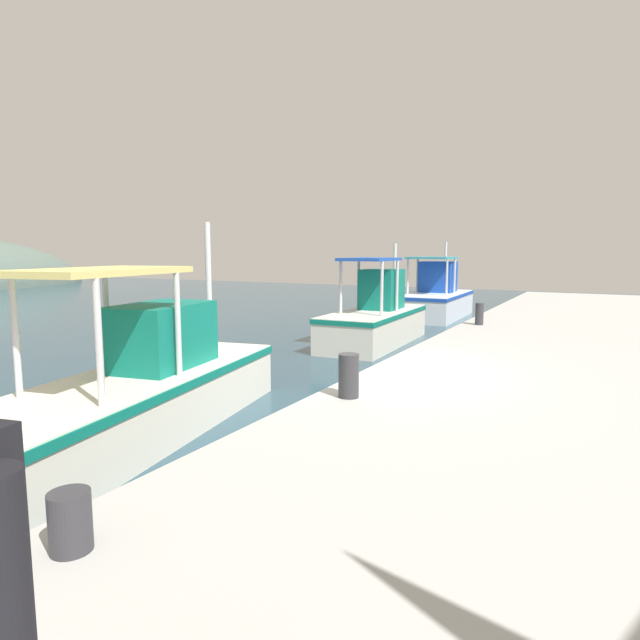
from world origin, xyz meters
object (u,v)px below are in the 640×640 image
object	(u,v)px
fishing_boat_second	(137,391)
fishing_boat_fourth	(434,299)
mooring_bollard_third	(349,376)
mooring_bollard_fourth	(479,314)
fishing_boat_third	(375,319)
mooring_bollard_second	(70,522)

from	to	relation	value
fishing_boat_second	fishing_boat_fourth	bearing A→B (deg)	1.09
fishing_boat_second	mooring_bollard_third	bearing A→B (deg)	-78.18
fishing_boat_second	mooring_bollard_fourth	xyz separation A→B (m)	(8.10, -2.99, 0.43)
fishing_boat_third	mooring_bollard_third	distance (m)	8.56
mooring_bollard_second	fishing_boat_second	bearing A→B (deg)	42.55
mooring_bollard_fourth	fishing_boat_fourth	bearing A→B (deg)	24.19
fishing_boat_second	fishing_boat_third	bearing A→B (deg)	-0.14
fishing_boat_second	mooring_bollard_second	size ratio (longest dim) A/B	16.49
fishing_boat_fourth	fishing_boat_third	bearing A→B (deg)	-177.35
fishing_boat_second	mooring_bollard_fourth	size ratio (longest dim) A/B	11.35
fishing_boat_fourth	mooring_bollard_third	size ratio (longest dim) A/B	8.86
fishing_boat_second	fishing_boat_fourth	distance (m)	15.42
mooring_bollard_third	fishing_boat_third	bearing A→B (deg)	20.35
fishing_boat_third	fishing_boat_fourth	world-z (taller)	fishing_boat_fourth
fishing_boat_third	mooring_bollard_fourth	bearing A→B (deg)	-100.38
fishing_boat_fourth	mooring_bollard_fourth	bearing A→B (deg)	-155.81
fishing_boat_second	mooring_bollard_second	bearing A→B (deg)	-137.45
fishing_boat_fourth	fishing_boat_second	bearing A→B (deg)	-178.91
fishing_boat_fourth	mooring_bollard_second	distance (m)	18.96
fishing_boat_fourth	mooring_bollard_second	size ratio (longest dim) A/B	13.05
fishing_boat_fourth	mooring_bollard_third	distance (m)	15.15
fishing_boat_third	mooring_bollard_second	distance (m)	12.27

